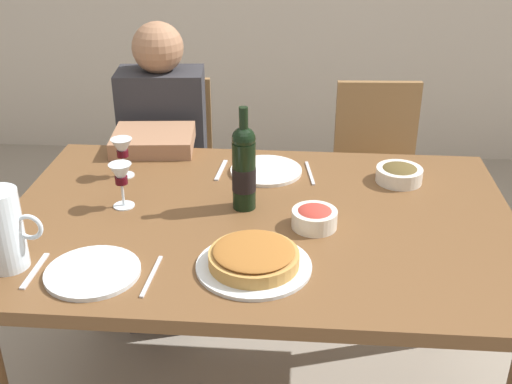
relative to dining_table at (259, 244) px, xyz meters
The scene contains 17 objects.
dining_table is the anchor object (origin of this frame).
wine_bottle 0.24m from the dining_table, 131.11° to the left, with size 0.07×0.07×0.32m.
water_pitcher 0.72m from the dining_table, 153.26° to the right, with size 0.16×0.10×0.21m.
baked_tart 0.30m from the dining_table, 88.63° to the right, with size 0.30×0.30×0.06m.
salad_bowl 0.21m from the dining_table, 16.40° to the right, with size 0.13×0.13×0.06m.
olive_bowl 0.53m from the dining_table, 32.09° to the left, with size 0.15×0.15×0.06m.
wine_glass_left_diner 0.46m from the dining_table, behind, with size 0.07×0.07×0.14m.
wine_glass_right_diner 0.56m from the dining_table, 152.31° to the left, with size 0.07×0.07×0.13m.
dinner_plate_left_setting 0.33m from the dining_table, 90.47° to the left, with size 0.24×0.24×0.01m, color white.
dinner_plate_right_setting 0.52m from the dining_table, 139.99° to the right, with size 0.24×0.24×0.01m, color silver.
fork_left_setting 0.36m from the dining_table, 116.19° to the left, with size 0.16×0.01×0.01m, color silver.
knife_left_setting 0.36m from the dining_table, 64.58° to the left, with size 0.18×0.01×0.01m, color silver.
knife_right_setting 0.42m from the dining_table, 126.46° to the right, with size 0.18×0.01×0.01m, color silver.
spoon_right_setting 0.64m from the dining_table, 148.69° to the right, with size 0.16×0.01×0.01m, color silver.
chair_left 1.01m from the dining_table, 117.24° to the left, with size 0.44×0.44×0.87m.
diner_left 0.79m from the dining_table, 123.90° to the left, with size 0.37×0.53×1.16m.
chair_right 1.03m from the dining_table, 64.12° to the left, with size 0.42×0.42×0.87m.
Camera 1 is at (0.12, -1.63, 1.67)m, focal length 44.74 mm.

